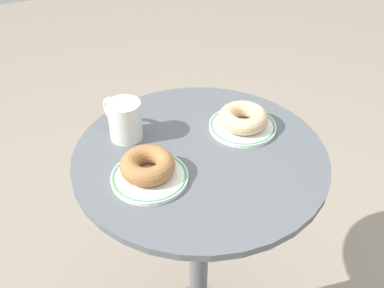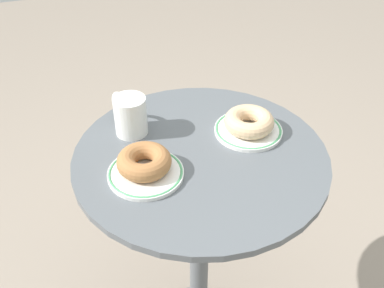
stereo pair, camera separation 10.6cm
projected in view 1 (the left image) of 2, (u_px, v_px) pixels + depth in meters
cafe_table at (199, 217)px, 1.23m from camera, size 0.62×0.62×0.78m
plate_left at (150, 177)px, 1.01m from camera, size 0.18×0.18×0.01m
plate_right at (243, 126)px, 1.17m from camera, size 0.17×0.17×0.01m
donut_cinnamon at (148, 165)px, 1.00m from camera, size 0.15×0.15×0.04m
donut_glazed at (243, 118)px, 1.15m from camera, size 0.16×0.16×0.04m
coffee_mug at (124, 119)px, 1.11m from camera, size 0.08×0.12×0.10m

